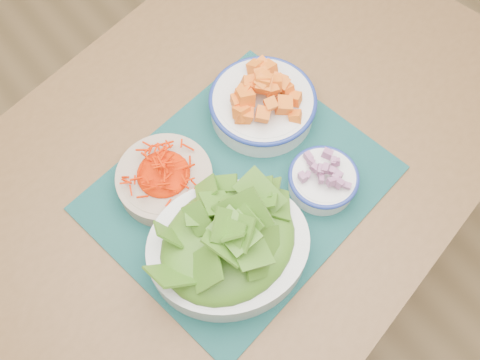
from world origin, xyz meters
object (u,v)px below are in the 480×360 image
at_px(table, 237,173).
at_px(onion_bowl, 323,179).
at_px(squash_bowl, 263,100).
at_px(placemat, 240,188).
at_px(carrot_bowl, 164,177).
at_px(lettuce_bowl, 228,242).

height_order(table, onion_bowl, onion_bowl).
bearing_deg(squash_bowl, placemat, -143.70).
bearing_deg(table, onion_bowl, -76.10).
distance_m(carrot_bowl, lettuce_bowl, 0.18).
distance_m(carrot_bowl, onion_bowl, 0.29).
height_order(table, lettuce_bowl, lettuce_bowl).
height_order(table, squash_bowl, squash_bowl).
relative_size(table, lettuce_bowl, 3.94).
bearing_deg(onion_bowl, carrot_bowl, 140.70).
bearing_deg(lettuce_bowl, placemat, 66.46).
bearing_deg(placemat, table, 47.15).
height_order(carrot_bowl, onion_bowl, carrot_bowl).
relative_size(placemat, squash_bowl, 1.93).
height_order(placemat, onion_bowl, onion_bowl).
bearing_deg(squash_bowl, carrot_bowl, -177.57).
relative_size(placemat, carrot_bowl, 2.49).
xyz_separation_m(squash_bowl, onion_bowl, (-0.02, -0.19, -0.01)).
xyz_separation_m(table, placemat, (-0.05, -0.07, 0.10)).
bearing_deg(placemat, squash_bowl, 28.12).
relative_size(table, onion_bowl, 8.55).
height_order(carrot_bowl, lettuce_bowl, lettuce_bowl).
bearing_deg(placemat, lettuce_bowl, -145.40).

